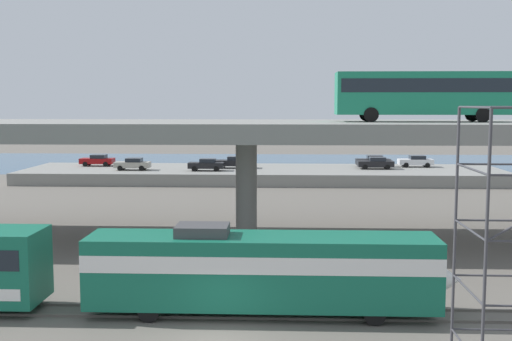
{
  "coord_description": "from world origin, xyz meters",
  "views": [
    {
      "loc": [
        2.62,
        -24.55,
        9.75
      ],
      "look_at": [
        0.69,
        20.01,
        4.99
      ],
      "focal_mm": 44.57,
      "sensor_mm": 36.0,
      "label": 1
    }
  ],
  "objects_px": {
    "parked_car_2": "(98,160)",
    "parked_car_4": "(376,163)",
    "train_locomotive": "(279,268)",
    "transit_bus_on_overpass": "(423,92)",
    "parked_car_1": "(373,161)",
    "parked_car_3": "(133,164)",
    "parked_car_6": "(416,161)",
    "parked_car_0": "(234,162)",
    "parked_car_5": "(206,165)"
  },
  "relations": [
    {
      "from": "train_locomotive",
      "to": "parked_car_0",
      "type": "height_order",
      "value": "train_locomotive"
    },
    {
      "from": "transit_bus_on_overpass",
      "to": "parked_car_2",
      "type": "xyz_separation_m",
      "value": [
        -34.0,
        37.58,
        -8.25
      ]
    },
    {
      "from": "parked_car_0",
      "to": "parked_car_2",
      "type": "bearing_deg",
      "value": -6.03
    },
    {
      "from": "train_locomotive",
      "to": "parked_car_6",
      "type": "distance_m",
      "value": 56.66
    },
    {
      "from": "parked_car_0",
      "to": "parked_car_1",
      "type": "xyz_separation_m",
      "value": [
        17.88,
        2.39,
        -0.0
      ]
    },
    {
      "from": "transit_bus_on_overpass",
      "to": "parked_car_5",
      "type": "height_order",
      "value": "transit_bus_on_overpass"
    },
    {
      "from": "parked_car_0",
      "to": "parked_car_5",
      "type": "bearing_deg",
      "value": 46.49
    },
    {
      "from": "train_locomotive",
      "to": "transit_bus_on_overpass",
      "type": "height_order",
      "value": "transit_bus_on_overpass"
    },
    {
      "from": "parked_car_3",
      "to": "parked_car_0",
      "type": "bearing_deg",
      "value": -166.66
    },
    {
      "from": "train_locomotive",
      "to": "parked_car_5",
      "type": "relative_size",
      "value": 3.97
    },
    {
      "from": "parked_car_1",
      "to": "parked_car_3",
      "type": "bearing_deg",
      "value": 9.97
    },
    {
      "from": "parked_car_2",
      "to": "parked_car_4",
      "type": "height_order",
      "value": "same"
    },
    {
      "from": "transit_bus_on_overpass",
      "to": "parked_car_1",
      "type": "relative_size",
      "value": 2.72
    },
    {
      "from": "transit_bus_on_overpass",
      "to": "parked_car_4",
      "type": "height_order",
      "value": "transit_bus_on_overpass"
    },
    {
      "from": "parked_car_1",
      "to": "parked_car_3",
      "type": "height_order",
      "value": "same"
    },
    {
      "from": "parked_car_3",
      "to": "parked_car_6",
      "type": "relative_size",
      "value": 0.98
    },
    {
      "from": "train_locomotive",
      "to": "parked_car_1",
      "type": "distance_m",
      "value": 55.21
    },
    {
      "from": "transit_bus_on_overpass",
      "to": "parked_car_0",
      "type": "distance_m",
      "value": 39.88
    },
    {
      "from": "parked_car_1",
      "to": "parked_car_4",
      "type": "xyz_separation_m",
      "value": [
        -0.06,
        -2.66,
        0.0
      ]
    },
    {
      "from": "parked_car_0",
      "to": "parked_car_5",
      "type": "distance_m",
      "value": 4.6
    },
    {
      "from": "train_locomotive",
      "to": "parked_car_6",
      "type": "height_order",
      "value": "train_locomotive"
    },
    {
      "from": "transit_bus_on_overpass",
      "to": "parked_car_2",
      "type": "bearing_deg",
      "value": -47.86
    },
    {
      "from": "parked_car_5",
      "to": "transit_bus_on_overpass",
      "type": "bearing_deg",
      "value": 120.43
    },
    {
      "from": "train_locomotive",
      "to": "parked_car_6",
      "type": "relative_size",
      "value": 3.92
    },
    {
      "from": "parked_car_4",
      "to": "parked_car_5",
      "type": "distance_m",
      "value": 21.21
    },
    {
      "from": "parked_car_2",
      "to": "parked_car_6",
      "type": "bearing_deg",
      "value": -179.32
    },
    {
      "from": "parked_car_2",
      "to": "parked_car_5",
      "type": "xyz_separation_m",
      "value": [
        15.01,
        -5.25,
        -0.0
      ]
    },
    {
      "from": "transit_bus_on_overpass",
      "to": "parked_car_0",
      "type": "xyz_separation_m",
      "value": [
        -15.83,
        35.66,
        -8.25
      ]
    },
    {
      "from": "parked_car_5",
      "to": "parked_car_0",
      "type": "bearing_deg",
      "value": -133.51
    },
    {
      "from": "parked_car_0",
      "to": "parked_car_5",
      "type": "xyz_separation_m",
      "value": [
        -3.16,
        -3.33,
        -0.0
      ]
    },
    {
      "from": "parked_car_1",
      "to": "parked_car_4",
      "type": "bearing_deg",
      "value": 88.72
    },
    {
      "from": "parked_car_0",
      "to": "parked_car_6",
      "type": "bearing_deg",
      "value": -174.1
    },
    {
      "from": "parked_car_0",
      "to": "parked_car_6",
      "type": "relative_size",
      "value": 1.07
    },
    {
      "from": "parked_car_1",
      "to": "parked_car_5",
      "type": "relative_size",
      "value": 1.02
    },
    {
      "from": "transit_bus_on_overpass",
      "to": "parked_car_5",
      "type": "relative_size",
      "value": 2.78
    },
    {
      "from": "parked_car_1",
      "to": "parked_car_2",
      "type": "relative_size",
      "value": 1.01
    },
    {
      "from": "train_locomotive",
      "to": "parked_car_0",
      "type": "bearing_deg",
      "value": 96.7
    },
    {
      "from": "parked_car_1",
      "to": "parked_car_3",
      "type": "relative_size",
      "value": 1.03
    },
    {
      "from": "parked_car_5",
      "to": "train_locomotive",
      "type": "bearing_deg",
      "value": 100.83
    },
    {
      "from": "parked_car_1",
      "to": "parked_car_5",
      "type": "bearing_deg",
      "value": 15.21
    },
    {
      "from": "transit_bus_on_overpass",
      "to": "parked_car_3",
      "type": "bearing_deg",
      "value": -49.29
    },
    {
      "from": "parked_car_3",
      "to": "parked_car_4",
      "type": "relative_size",
      "value": 0.97
    },
    {
      "from": "transit_bus_on_overpass",
      "to": "parked_car_0",
      "type": "height_order",
      "value": "transit_bus_on_overpass"
    },
    {
      "from": "transit_bus_on_overpass",
      "to": "parked_car_0",
      "type": "bearing_deg",
      "value": -66.07
    },
    {
      "from": "parked_car_4",
      "to": "parked_car_6",
      "type": "distance_m",
      "value": 6.15
    },
    {
      "from": "parked_car_4",
      "to": "parked_car_0",
      "type": "bearing_deg",
      "value": -0.87
    },
    {
      "from": "parked_car_4",
      "to": "parked_car_5",
      "type": "relative_size",
      "value": 1.03
    },
    {
      "from": "transit_bus_on_overpass",
      "to": "parked_car_5",
      "type": "xyz_separation_m",
      "value": [
        -18.99,
        32.33,
        -8.26
      ]
    },
    {
      "from": "parked_car_3",
      "to": "parked_car_5",
      "type": "distance_m",
      "value": 9.18
    },
    {
      "from": "parked_car_2",
      "to": "parked_car_5",
      "type": "height_order",
      "value": "same"
    }
  ]
}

